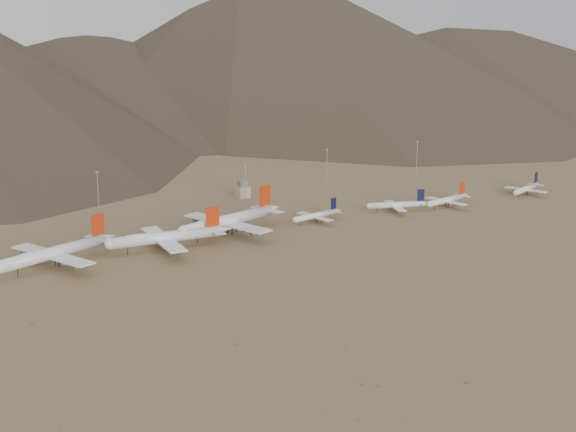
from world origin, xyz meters
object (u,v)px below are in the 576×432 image
widebody_west (55,252)px  widebody_east (229,220)px  widebody_centre (166,237)px  narrowbody_a (317,215)px  narrowbody_b (398,205)px  control_tower (243,190)px

widebody_west → widebody_east: 100.69m
widebody_centre → narrowbody_a: bearing=10.4°
narrowbody_b → control_tower: (-65.47, 84.99, 0.82)m
widebody_east → narrowbody_b: size_ratio=1.91×
widebody_centre → widebody_east: (42.45, 11.55, 1.01)m
widebody_centre → widebody_east: size_ratio=0.91×
widebody_west → control_tower: widebody_west is taller
widebody_centre → control_tower: (92.57, 90.91, -1.81)m
widebody_west → narrowbody_a: (157.94, 9.30, -3.21)m
widebody_centre → narrowbody_a: widebody_centre is taller
widebody_east → control_tower: 93.91m
narrowbody_a → narrowbody_b: size_ratio=0.95×
widebody_centre → widebody_west: bearing=-176.0°
widebody_west → narrowbody_b: size_ratio=1.69×
widebody_east → narrowbody_a: 58.00m
narrowbody_b → widebody_east: bearing=-162.7°
widebody_west → narrowbody_b: (215.69, 5.26, -2.83)m
widebody_centre → narrowbody_a: (100.29, 9.96, -3.01)m
widebody_west → widebody_east: (100.10, 10.89, 0.81)m
widebody_west → narrowbody_b: 215.78m
widebody_east → narrowbody_a: bearing=-19.3°
widebody_west → widebody_centre: widebody_west is taller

